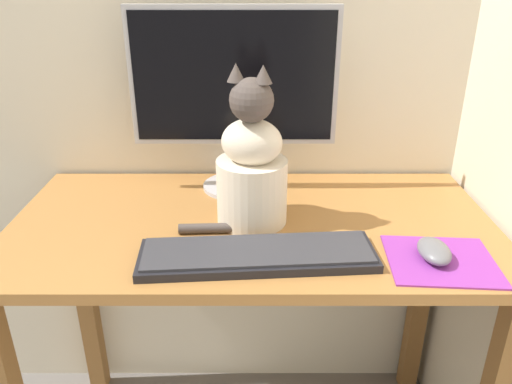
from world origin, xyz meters
TOP-DOWN VIEW (x-y plane):
  - desk at (0.00, 0.00)m, footprint 1.10×0.56m
  - monitor at (-0.04, 0.19)m, footprint 0.50×0.17m
  - keyboard at (0.01, -0.17)m, footprint 0.48×0.17m
  - mousepad_right at (0.38, -0.17)m, footprint 0.22×0.20m
  - computer_mouse_right at (0.36, -0.17)m, footprint 0.06×0.10m
  - cat at (-0.00, -0.01)m, footprint 0.26×0.20m

SIDE VIEW (x-z plane):
  - desk at x=0.00m, z-range 0.24..0.99m
  - mousepad_right at x=0.38m, z-range 0.75..0.75m
  - keyboard at x=0.01m, z-range 0.75..0.77m
  - computer_mouse_right at x=0.36m, z-range 0.75..0.79m
  - cat at x=0.00m, z-range 0.70..1.06m
  - monitor at x=-0.04m, z-range 0.78..1.24m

